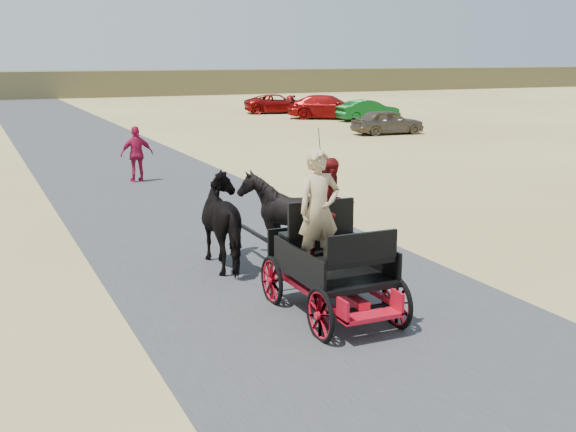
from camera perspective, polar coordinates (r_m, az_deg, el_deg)
name	(u,v)px	position (r m, az deg, el deg)	size (l,w,h in m)	color
ground	(342,317)	(10.99, 4.25, -7.95)	(140.00, 140.00, 0.00)	tan
road	(342,316)	(10.98, 4.25, -7.92)	(6.00, 140.00, 0.01)	#38383A
ridge_far	(18,85)	(71.24, -20.55, 9.70)	(140.00, 6.00, 2.40)	brown
carriage	(331,291)	(10.98, 3.45, -5.95)	(1.30, 2.40, 0.72)	black
horse_left	(229,222)	(13.29, -4.65, -0.49)	(0.91, 2.01, 1.70)	black
horse_right	(284,217)	(13.69, -0.31, -0.06)	(1.37, 1.54, 1.70)	black
driver_man	(319,210)	(10.60, 2.45, 0.45)	(0.66, 0.43, 1.80)	tan
passenger_woman	(332,208)	(11.33, 3.46, 0.65)	(0.77, 0.60, 1.58)	#660C0F
pedestrian	(137,154)	(22.77, -11.85, 4.80)	(1.01, 0.42, 1.73)	maroon
car_a	(388,122)	(36.31, 7.87, 7.39)	(1.46, 3.62, 1.23)	brown
car_b	(368,110)	(43.65, 6.35, 8.30)	(1.32, 3.77, 1.24)	#0C4C19
car_c	(329,107)	(44.83, 3.23, 8.60)	(2.03, 4.99, 1.45)	maroon
car_d	(278,104)	(49.20, -0.78, 8.86)	(2.09, 4.54, 1.26)	maroon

